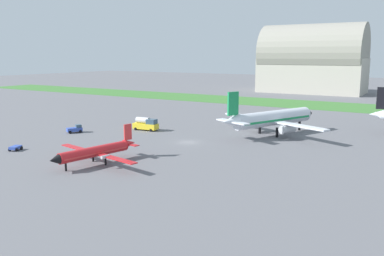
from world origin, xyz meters
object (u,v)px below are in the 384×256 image
Objects in this scene: airplane_midfield_jet at (272,119)px; pushback_tug_near_gate at (75,129)px; airplane_foreground_turboprop at (96,151)px; baggage_cart_by_runway at (15,148)px; fuel_truck_midfield at (146,124)px.

pushback_tug_near_gate is at bearing 140.66° from airplane_midfield_jet.
airplane_midfield_jet is 7.33× the size of pushback_tug_near_gate.
baggage_cart_by_runway is at bearing -76.61° from airplane_foreground_turboprop.
airplane_foreground_turboprop reaches higher than baggage_cart_by_runway.
baggage_cart_by_runway is (4.17, -19.55, -0.34)m from pushback_tug_near_gate.
airplane_midfield_jet is 56.77m from baggage_cart_by_runway.
baggage_cart_by_runway is (-8.75, -31.23, -1.01)m from fuel_truck_midfield.
pushback_tug_near_gate is at bearing -7.99° from baggage_cart_by_runway.
fuel_truck_midfield is at bearing 132.76° from airplane_midfield_jet.
airplane_foreground_turboprop is at bearing -72.85° from fuel_truck_midfield.
baggage_cart_by_runway is (-21.18, -0.98, -1.70)m from airplane_foreground_turboprop.
baggage_cart_by_runway is (-38.16, -41.89, -3.39)m from airplane_midfield_jet.
baggage_cart_by_runway is at bearing 160.51° from airplane_midfield_jet.
fuel_truck_midfield reaches higher than baggage_cart_by_runway.
fuel_truck_midfield is 32.45m from baggage_cart_by_runway.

